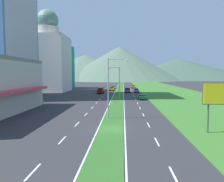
# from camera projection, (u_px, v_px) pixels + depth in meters

# --- Properties ---
(ground_plane) EXTENTS (600.00, 600.00, 0.00)m
(ground_plane) POSITION_uv_depth(u_px,v_px,m) (112.00, 129.00, 27.73)
(ground_plane) COLOR #2D2D30
(grass_median) EXTENTS (3.20, 240.00, 0.06)m
(grass_median) POSITION_uv_depth(u_px,v_px,m) (119.00, 91.00, 87.46)
(grass_median) COLOR #2D6023
(grass_median) RESTS_ON ground_plane
(grass_verge_right) EXTENTS (24.00, 240.00, 0.06)m
(grass_verge_right) POSITION_uv_depth(u_px,v_px,m) (170.00, 92.00, 86.40)
(grass_verge_right) COLOR #387028
(grass_verge_right) RESTS_ON ground_plane
(lane_dash_left_1) EXTENTS (0.16, 2.80, 0.01)m
(lane_dash_left_1) POSITION_uv_depth(u_px,v_px,m) (33.00, 172.00, 15.54)
(lane_dash_left_1) COLOR silver
(lane_dash_left_1) RESTS_ON ground_plane
(lane_dash_left_2) EXTENTS (0.16, 2.80, 0.01)m
(lane_dash_left_2) POSITION_uv_depth(u_px,v_px,m) (62.00, 140.00, 22.99)
(lane_dash_left_2) COLOR silver
(lane_dash_left_2) RESTS_ON ground_plane
(lane_dash_left_3) EXTENTS (0.16, 2.80, 0.01)m
(lane_dash_left_3) POSITION_uv_depth(u_px,v_px,m) (77.00, 124.00, 30.44)
(lane_dash_left_3) COLOR silver
(lane_dash_left_3) RESTS_ON ground_plane
(lane_dash_left_4) EXTENTS (0.16, 2.80, 0.01)m
(lane_dash_left_4) POSITION_uv_depth(u_px,v_px,m) (86.00, 114.00, 37.90)
(lane_dash_left_4) COLOR silver
(lane_dash_left_4) RESTS_ON ground_plane
(lane_dash_left_5) EXTENTS (0.16, 2.80, 0.01)m
(lane_dash_left_5) POSITION_uv_depth(u_px,v_px,m) (92.00, 108.00, 45.35)
(lane_dash_left_5) COLOR silver
(lane_dash_left_5) RESTS_ON ground_plane
(lane_dash_left_6) EXTENTS (0.16, 2.80, 0.01)m
(lane_dash_left_6) POSITION_uv_depth(u_px,v_px,m) (97.00, 103.00, 52.80)
(lane_dash_left_6) COLOR silver
(lane_dash_left_6) RESTS_ON ground_plane
(lane_dash_left_7) EXTENTS (0.16, 2.80, 0.01)m
(lane_dash_left_7) POSITION_uv_depth(u_px,v_px,m) (100.00, 99.00, 60.26)
(lane_dash_left_7) COLOR silver
(lane_dash_left_7) RESTS_ON ground_plane
(lane_dash_left_8) EXTENTS (0.16, 2.80, 0.01)m
(lane_dash_left_8) POSITION_uv_depth(u_px,v_px,m) (102.00, 97.00, 67.71)
(lane_dash_left_8) COLOR silver
(lane_dash_left_8) RESTS_ON ground_plane
(lane_dash_left_9) EXTENTS (0.16, 2.80, 0.01)m
(lane_dash_left_9) POSITION_uv_depth(u_px,v_px,m) (104.00, 94.00, 75.16)
(lane_dash_left_9) COLOR silver
(lane_dash_left_9) RESTS_ON ground_plane
(lane_dash_left_10) EXTENTS (0.16, 2.80, 0.01)m
(lane_dash_left_10) POSITION_uv_depth(u_px,v_px,m) (106.00, 93.00, 82.61)
(lane_dash_left_10) COLOR silver
(lane_dash_left_10) RESTS_ON ground_plane
(lane_dash_left_11) EXTENTS (0.16, 2.80, 0.01)m
(lane_dash_left_11) POSITION_uv_depth(u_px,v_px,m) (107.00, 91.00, 90.07)
(lane_dash_left_11) COLOR silver
(lane_dash_left_11) RESTS_ON ground_plane
(lane_dash_left_12) EXTENTS (0.16, 2.80, 0.01)m
(lane_dash_left_12) POSITION_uv_depth(u_px,v_px,m) (109.00, 90.00, 97.52)
(lane_dash_left_12) COLOR silver
(lane_dash_left_12) RESTS_ON ground_plane
(lane_dash_left_13) EXTENTS (0.16, 2.80, 0.01)m
(lane_dash_left_13) POSITION_uv_depth(u_px,v_px,m) (110.00, 89.00, 104.97)
(lane_dash_left_13) COLOR silver
(lane_dash_left_13) RESTS_ON ground_plane
(lane_dash_left_14) EXTENTS (0.16, 2.80, 0.01)m
(lane_dash_left_14) POSITION_uv_depth(u_px,v_px,m) (111.00, 88.00, 112.42)
(lane_dash_left_14) COLOR silver
(lane_dash_left_14) RESTS_ON ground_plane
(lane_dash_right_1) EXTENTS (0.16, 2.80, 0.01)m
(lane_dash_right_1) POSITION_uv_depth(u_px,v_px,m) (174.00, 175.00, 15.01)
(lane_dash_right_1) COLOR silver
(lane_dash_right_1) RESTS_ON ground_plane
(lane_dash_right_2) EXTENTS (0.16, 2.80, 0.01)m
(lane_dash_right_2) POSITION_uv_depth(u_px,v_px,m) (157.00, 142.00, 22.46)
(lane_dash_right_2) COLOR silver
(lane_dash_right_2) RESTS_ON ground_plane
(lane_dash_right_3) EXTENTS (0.16, 2.80, 0.01)m
(lane_dash_right_3) POSITION_uv_depth(u_px,v_px,m) (148.00, 125.00, 29.92)
(lane_dash_right_3) COLOR silver
(lane_dash_right_3) RESTS_ON ground_plane
(lane_dash_right_4) EXTENTS (0.16, 2.80, 0.01)m
(lane_dash_right_4) POSITION_uv_depth(u_px,v_px,m) (143.00, 115.00, 37.37)
(lane_dash_right_4) COLOR silver
(lane_dash_right_4) RESTS_ON ground_plane
(lane_dash_right_5) EXTENTS (0.16, 2.80, 0.01)m
(lane_dash_right_5) POSITION_uv_depth(u_px,v_px,m) (140.00, 108.00, 44.82)
(lane_dash_right_5) COLOR silver
(lane_dash_right_5) RESTS_ON ground_plane
(lane_dash_right_6) EXTENTS (0.16, 2.80, 0.01)m
(lane_dash_right_6) POSITION_uv_depth(u_px,v_px,m) (138.00, 103.00, 52.27)
(lane_dash_right_6) COLOR silver
(lane_dash_right_6) RESTS_ON ground_plane
(lane_dash_right_7) EXTENTS (0.16, 2.80, 0.01)m
(lane_dash_right_7) POSITION_uv_depth(u_px,v_px,m) (136.00, 100.00, 59.73)
(lane_dash_right_7) COLOR silver
(lane_dash_right_7) RESTS_ON ground_plane
(lane_dash_right_8) EXTENTS (0.16, 2.80, 0.01)m
(lane_dash_right_8) POSITION_uv_depth(u_px,v_px,m) (134.00, 97.00, 67.18)
(lane_dash_right_8) COLOR silver
(lane_dash_right_8) RESTS_ON ground_plane
(lane_dash_right_9) EXTENTS (0.16, 2.80, 0.01)m
(lane_dash_right_9) POSITION_uv_depth(u_px,v_px,m) (133.00, 95.00, 74.63)
(lane_dash_right_9) COLOR silver
(lane_dash_right_9) RESTS_ON ground_plane
(lane_dash_right_10) EXTENTS (0.16, 2.80, 0.01)m
(lane_dash_right_10) POSITION_uv_depth(u_px,v_px,m) (132.00, 93.00, 82.09)
(lane_dash_right_10) COLOR silver
(lane_dash_right_10) RESTS_ON ground_plane
(lane_dash_right_11) EXTENTS (0.16, 2.80, 0.01)m
(lane_dash_right_11) POSITION_uv_depth(u_px,v_px,m) (132.00, 91.00, 89.54)
(lane_dash_right_11) COLOR silver
(lane_dash_right_11) RESTS_ON ground_plane
(lane_dash_right_12) EXTENTS (0.16, 2.80, 0.01)m
(lane_dash_right_12) POSITION_uv_depth(u_px,v_px,m) (131.00, 90.00, 96.99)
(lane_dash_right_12) COLOR silver
(lane_dash_right_12) RESTS_ON ground_plane
(lane_dash_right_13) EXTENTS (0.16, 2.80, 0.01)m
(lane_dash_right_13) POSITION_uv_depth(u_px,v_px,m) (130.00, 89.00, 104.44)
(lane_dash_right_13) COLOR silver
(lane_dash_right_13) RESTS_ON ground_plane
(lane_dash_right_14) EXTENTS (0.16, 2.80, 0.01)m
(lane_dash_right_14) POSITION_uv_depth(u_px,v_px,m) (130.00, 88.00, 111.90)
(lane_dash_right_14) COLOR silver
(lane_dash_right_14) RESTS_ON ground_plane
(edge_line_median_left) EXTENTS (0.16, 240.00, 0.01)m
(edge_line_median_left) POSITION_uv_depth(u_px,v_px,m) (115.00, 92.00, 87.55)
(edge_line_median_left) COLOR silver
(edge_line_median_left) RESTS_ON ground_plane
(edge_line_median_right) EXTENTS (0.16, 240.00, 0.01)m
(edge_line_median_right) POSITION_uv_depth(u_px,v_px,m) (124.00, 92.00, 87.37)
(edge_line_median_right) COLOR silver
(edge_line_median_right) RESTS_ON ground_plane
(domed_building) EXTENTS (15.79, 15.79, 33.49)m
(domed_building) POSITION_uv_depth(u_px,v_px,m) (48.00, 58.00, 87.79)
(domed_building) COLOR silver
(domed_building) RESTS_ON ground_plane
(midrise_colored) EXTENTS (12.36, 12.36, 21.25)m
(midrise_colored) POSITION_uv_depth(u_px,v_px,m) (60.00, 67.00, 106.88)
(midrise_colored) COLOR teal
(midrise_colored) RESTS_ON ground_plane
(hill_far_left) EXTENTS (169.06, 169.06, 32.74)m
(hill_far_left) POSITION_uv_depth(u_px,v_px,m) (85.00, 67.00, 279.70)
(hill_far_left) COLOR #516B56
(hill_far_left) RESTS_ON ground_plane
(hill_far_center) EXTENTS (144.57, 144.57, 40.53)m
(hill_far_center) POSITION_uv_depth(u_px,v_px,m) (120.00, 63.00, 255.63)
(hill_far_center) COLOR #516B56
(hill_far_center) RESTS_ON ground_plane
(hill_far_right) EXTENTS (208.83, 208.83, 30.30)m
(hill_far_right) POSITION_uv_depth(u_px,v_px,m) (179.00, 69.00, 317.85)
(hill_far_right) COLOR #3D5647
(hill_far_right) RESTS_ON ground_plane
(street_lamp_near) EXTENTS (3.31, 0.28, 9.68)m
(street_lamp_near) POSITION_uv_depth(u_px,v_px,m) (110.00, 84.00, 33.63)
(street_lamp_near) COLOR #99999E
(street_lamp_near) RESTS_ON ground_plane
(street_lamp_mid) EXTENTS (3.20, 0.43, 9.13)m
(street_lamp_mid) POSITION_uv_depth(u_px,v_px,m) (118.00, 81.00, 58.89)
(street_lamp_mid) COLOR #99999E
(street_lamp_mid) RESTS_ON ground_plane
(billboard_roadside) EXTENTS (4.52, 0.28, 6.14)m
(billboard_roadside) POSITION_uv_depth(u_px,v_px,m) (222.00, 96.00, 25.21)
(billboard_roadside) COLOR #4C4C51
(billboard_roadside) RESTS_ON ground_plane
(car_0) EXTENTS (1.86, 4.42, 1.47)m
(car_0) POSITION_uv_depth(u_px,v_px,m) (133.00, 87.00, 109.89)
(car_0) COLOR #C6842D
(car_0) RESTS_ON ground_plane
(car_1) EXTENTS (2.01, 4.41, 1.39)m
(car_1) POSITION_uv_depth(u_px,v_px,m) (113.00, 87.00, 104.27)
(car_1) COLOR yellow
(car_1) RESTS_ON ground_plane
(car_2) EXTENTS (1.92, 4.36, 1.42)m
(car_2) POSITION_uv_depth(u_px,v_px,m) (142.00, 97.00, 59.86)
(car_2) COLOR #0C5128
(car_2) RESTS_ON ground_plane
(car_3) EXTENTS (1.94, 4.80, 1.52)m
(car_3) POSITION_uv_depth(u_px,v_px,m) (136.00, 90.00, 83.78)
(car_3) COLOR slate
(car_3) RESTS_ON ground_plane
(car_4) EXTENTS (1.91, 4.77, 1.61)m
(car_4) POSITION_uv_depth(u_px,v_px,m) (112.00, 89.00, 92.44)
(car_4) COLOR yellow
(car_4) RESTS_ON ground_plane
(pickup_truck_0) EXTENTS (2.18, 5.40, 2.00)m
(pickup_truck_0) POSITION_uv_depth(u_px,v_px,m) (100.00, 91.00, 79.57)
(pickup_truck_0) COLOR maroon
(pickup_truck_0) RESTS_ON ground_plane
(pickup_truck_1) EXTENTS (2.18, 5.40, 2.00)m
(pickup_truck_1) POSITION_uv_depth(u_px,v_px,m) (127.00, 90.00, 83.33)
(pickup_truck_1) COLOR #515459
(pickup_truck_1) RESTS_ON ground_plane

